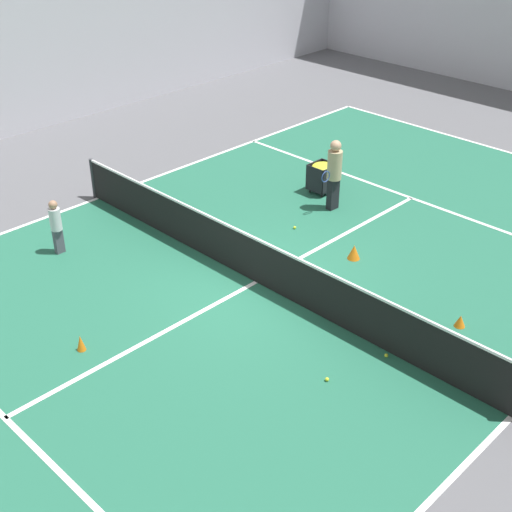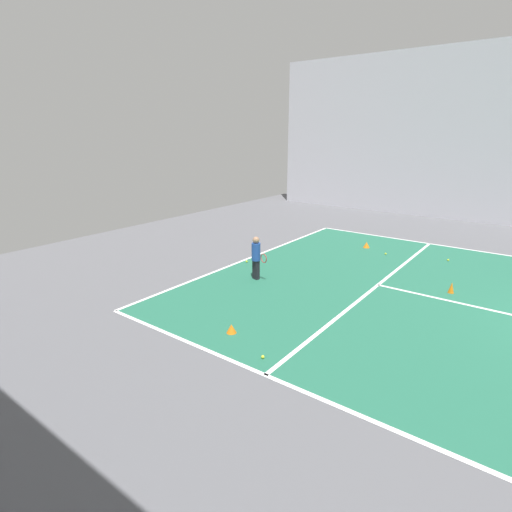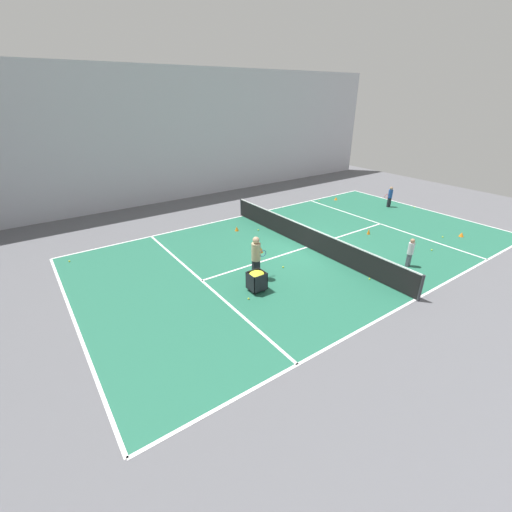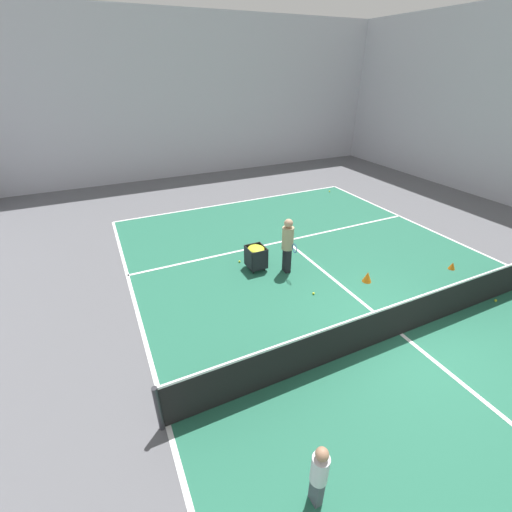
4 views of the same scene
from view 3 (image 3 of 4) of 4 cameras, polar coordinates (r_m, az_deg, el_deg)
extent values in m
plane|color=#5B5B60|center=(16.55, 8.48, 1.46)|extent=(35.47, 35.47, 0.00)
cube|color=#23664C|center=(16.55, 8.48, 1.46)|extent=(11.28, 20.38, 0.00)
cube|color=white|center=(24.38, 26.38, 6.98)|extent=(11.28, 0.10, 0.00)
cube|color=white|center=(12.68, -28.01, -9.58)|extent=(11.28, 0.10, 0.00)
cube|color=white|center=(13.56, 25.03, -6.59)|extent=(0.10, 20.38, 0.00)
cube|color=white|center=(20.67, -2.30, 6.69)|extent=(0.10, 20.38, 0.00)
cube|color=white|center=(20.60, 19.98, 5.07)|extent=(11.28, 0.10, 0.00)
cube|color=white|center=(13.64, -9.03, -4.08)|extent=(11.28, 0.10, 0.00)
cube|color=white|center=(16.55, 8.48, 1.47)|extent=(0.10, 11.21, 0.00)
cube|color=silver|center=(24.61, -10.09, 19.18)|extent=(0.15, 31.77, 8.22)
cylinder|color=#2D2D33|center=(13.28, 25.80, -4.87)|extent=(0.10, 0.10, 1.04)
cylinder|color=#2D2D33|center=(20.59, -2.48, 8.11)|extent=(0.10, 0.10, 1.04)
cube|color=black|center=(16.35, 8.59, 3.07)|extent=(11.38, 0.03, 0.97)
cube|color=white|center=(16.17, 8.70, 4.74)|extent=(11.38, 0.04, 0.05)
cube|color=black|center=(23.93, 21.28, 8.33)|extent=(0.18, 0.24, 0.59)
cylinder|color=#234799|center=(23.79, 21.50, 9.61)|extent=(0.33, 0.33, 0.53)
sphere|color=#A87A5B|center=(23.70, 21.64, 10.45)|extent=(0.20, 0.20, 0.20)
torus|color=#B22D2D|center=(23.59, 20.92, 9.25)|extent=(0.11, 0.28, 0.28)
cube|color=black|center=(13.47, 0.00, -2.21)|extent=(0.18, 0.29, 0.80)
cylinder|color=tan|center=(13.14, 0.00, 0.70)|extent=(0.37, 0.37, 0.71)
sphere|color=tan|center=(12.94, 0.00, 2.66)|extent=(0.27, 0.27, 0.27)
torus|color=#2D478C|center=(13.43, 1.17, 0.43)|extent=(0.04, 0.28, 0.28)
cube|color=#4C4C56|center=(15.85, 24.08, -0.61)|extent=(0.13, 0.20, 0.57)
cylinder|color=silver|center=(15.64, 24.43, 1.15)|extent=(0.26, 0.26, 0.50)
sphere|color=#A87A5B|center=(15.51, 24.66, 2.31)|extent=(0.19, 0.19, 0.19)
cube|color=black|center=(12.77, 0.12, -5.36)|extent=(0.56, 0.61, 0.02)
cube|color=black|center=(12.75, 1.20, -3.70)|extent=(0.56, 0.02, 0.65)
cube|color=black|center=(12.46, -0.99, -4.47)|extent=(0.56, 0.02, 0.65)
cube|color=black|center=(12.41, 0.84, -4.58)|extent=(0.02, 0.61, 0.65)
cube|color=black|center=(12.79, -0.58, -3.60)|extent=(0.02, 0.61, 0.65)
ellipsoid|color=yellow|center=(12.47, 0.12, -3.02)|extent=(0.52, 0.57, 0.16)
cylinder|color=black|center=(12.77, 1.42, -5.66)|extent=(0.05, 0.05, 0.12)
cylinder|color=black|center=(13.04, 0.39, -4.94)|extent=(0.05, 0.05, 0.12)
cylinder|color=black|center=(12.56, -0.16, -6.25)|extent=(0.05, 0.05, 0.12)
cylinder|color=black|center=(12.83, -1.17, -5.50)|extent=(0.05, 0.05, 0.12)
cone|color=orange|center=(24.52, 13.17, 9.31)|extent=(0.22, 0.22, 0.20)
cone|color=orange|center=(20.50, 31.06, 3.09)|extent=(0.25, 0.25, 0.22)
cone|color=orange|center=(15.77, 0.69, 1.17)|extent=(0.28, 0.28, 0.33)
cone|color=orange|center=(18.80, 18.28, 3.92)|extent=(0.16, 0.16, 0.31)
cone|color=orange|center=(18.36, -3.23, 4.57)|extent=(0.21, 0.21, 0.24)
sphere|color=yellow|center=(14.47, 4.54, -1.84)|extent=(0.07, 0.07, 0.07)
sphere|color=yellow|center=(17.01, -28.68, -0.76)|extent=(0.07, 0.07, 0.07)
sphere|color=yellow|center=(18.97, 1.87, 5.04)|extent=(0.07, 0.07, 0.07)
sphere|color=yellow|center=(24.46, 24.90, 7.41)|extent=(0.07, 0.07, 0.07)
sphere|color=yellow|center=(18.38, 0.38, 4.37)|extent=(0.07, 0.07, 0.07)
sphere|color=yellow|center=(17.98, 27.24, 0.90)|extent=(0.07, 0.07, 0.07)
sphere|color=yellow|center=(14.26, 18.39, -3.63)|extent=(0.07, 0.07, 0.07)
sphere|color=yellow|center=(19.45, 5.34, 5.47)|extent=(0.07, 0.07, 0.07)
sphere|color=yellow|center=(19.89, 28.67, 2.81)|extent=(0.07, 0.07, 0.07)
sphere|color=yellow|center=(12.30, -1.25, -7.12)|extent=(0.07, 0.07, 0.07)
sphere|color=yellow|center=(23.99, 10.46, 9.04)|extent=(0.07, 0.07, 0.07)
camera|label=1|loc=(27.51, 10.83, 27.52)|focal=50.00mm
camera|label=2|loc=(25.10, -5.32, 19.82)|focal=28.00mm
camera|label=4|loc=(15.66, 38.16, 16.77)|focal=24.00mm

